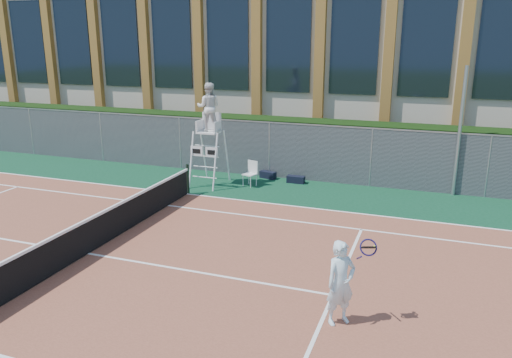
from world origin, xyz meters
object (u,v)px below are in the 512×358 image
(umpire_chair, at_px, (209,110))
(tennis_player, at_px, (341,283))
(plastic_chair, at_px, (251,171))
(steel_pole, at_px, (460,132))

(umpire_chair, distance_m, tennis_player, 10.55)
(umpire_chair, relative_size, plastic_chair, 4.09)
(plastic_chair, height_order, tennis_player, tennis_player)
(tennis_player, bearing_deg, umpire_chair, 128.96)
(umpire_chair, xyz_separation_m, plastic_chair, (1.57, 0.29, -2.28))
(steel_pole, distance_m, plastic_chair, 7.51)
(plastic_chair, xyz_separation_m, tennis_player, (4.95, -8.35, 0.31))
(steel_pole, relative_size, tennis_player, 2.66)
(tennis_player, bearing_deg, plastic_chair, 120.67)
(plastic_chair, distance_m, tennis_player, 9.71)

